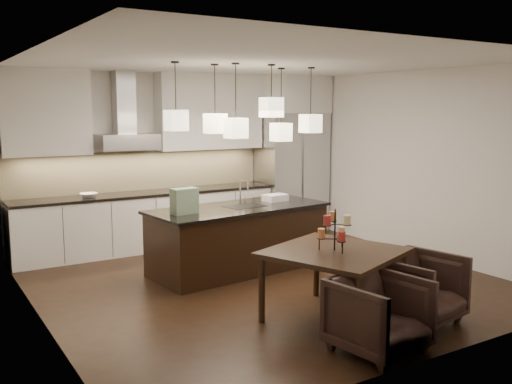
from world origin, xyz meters
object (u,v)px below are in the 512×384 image
island_body (239,240)px  refrigerator (291,173)px  dining_table (334,285)px  armchair_right (419,288)px  armchair_left (379,315)px

island_body → refrigerator: bearing=33.6°
refrigerator → island_body: size_ratio=0.89×
island_body → dining_table: island_body is taller
armchair_right → dining_table: bearing=132.5°
island_body → armchair_right: 2.76m
island_body → armchair_right: island_body is taller
island_body → armchair_left: (-0.27, -3.03, -0.07)m
refrigerator → armchair_right: size_ratio=2.70×
dining_table → armchair_right: bearing=-57.5°
refrigerator → armchair_left: (-2.37, -4.77, -0.72)m
dining_table → armchair_left: dining_table is taller
refrigerator → dining_table: refrigerator is taller
refrigerator → island_body: bearing=-140.5°
island_body → dining_table: 2.16m
island_body → armchair_left: 3.04m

